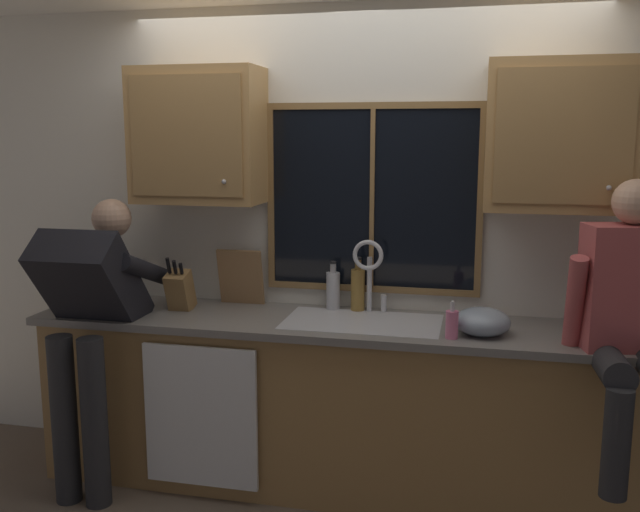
{
  "coord_description": "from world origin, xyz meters",
  "views": [
    {
      "loc": [
        0.65,
        -3.72,
        1.87
      ],
      "look_at": [
        -0.14,
        -0.3,
        1.25
      ],
      "focal_mm": 39.08,
      "sensor_mm": 36.0,
      "label": 1
    }
  ],
  "objects_px": {
    "person_standing": "(91,315)",
    "knife_block": "(180,291)",
    "mixing_bowl": "(482,322)",
    "person_sitting_on_counter": "(632,314)",
    "cutting_board": "(241,277)",
    "soap_dispenser": "(452,324)",
    "bottle_tall_clear": "(333,290)",
    "bottle_green_glass": "(358,289)"
  },
  "relations": [
    {
      "from": "soap_dispenser",
      "to": "bottle_tall_clear",
      "type": "distance_m",
      "value": 0.78
    },
    {
      "from": "cutting_board",
      "to": "soap_dispenser",
      "type": "xyz_separation_m",
      "value": [
        1.19,
        -0.41,
        -0.09
      ]
    },
    {
      "from": "person_standing",
      "to": "person_sitting_on_counter",
      "type": "bearing_deg",
      "value": 0.61
    },
    {
      "from": "soap_dispenser",
      "to": "bottle_green_glass",
      "type": "distance_m",
      "value": 0.67
    },
    {
      "from": "cutting_board",
      "to": "soap_dispenser",
      "type": "height_order",
      "value": "cutting_board"
    },
    {
      "from": "soap_dispenser",
      "to": "person_sitting_on_counter",
      "type": "bearing_deg",
      "value": -5.79
    },
    {
      "from": "soap_dispenser",
      "to": "knife_block",
      "type": "bearing_deg",
      "value": 171.87
    },
    {
      "from": "mixing_bowl",
      "to": "bottle_green_glass",
      "type": "xyz_separation_m",
      "value": [
        -0.66,
        0.31,
        0.06
      ]
    },
    {
      "from": "person_sitting_on_counter",
      "to": "knife_block",
      "type": "relative_size",
      "value": 3.92
    },
    {
      "from": "person_standing",
      "to": "knife_block",
      "type": "xyz_separation_m",
      "value": [
        0.35,
        0.31,
        0.08
      ]
    },
    {
      "from": "soap_dispenser",
      "to": "bottle_tall_clear",
      "type": "relative_size",
      "value": 0.69
    },
    {
      "from": "bottle_tall_clear",
      "to": "person_sitting_on_counter",
      "type": "bearing_deg",
      "value": -19.05
    },
    {
      "from": "bottle_tall_clear",
      "to": "soap_dispenser",
      "type": "bearing_deg",
      "value": -32.16
    },
    {
      "from": "knife_block",
      "to": "bottle_green_glass",
      "type": "height_order",
      "value": "knife_block"
    },
    {
      "from": "soap_dispenser",
      "to": "bottle_green_glass",
      "type": "xyz_separation_m",
      "value": [
        -0.52,
        0.42,
        0.05
      ]
    },
    {
      "from": "person_standing",
      "to": "soap_dispenser",
      "type": "distance_m",
      "value": 1.83
    },
    {
      "from": "knife_block",
      "to": "bottle_green_glass",
      "type": "distance_m",
      "value": 0.97
    },
    {
      "from": "mixing_bowl",
      "to": "person_sitting_on_counter",
      "type": "bearing_deg",
      "value": -16.44
    },
    {
      "from": "person_sitting_on_counter",
      "to": "soap_dispenser",
      "type": "height_order",
      "value": "person_sitting_on_counter"
    },
    {
      "from": "person_sitting_on_counter",
      "to": "soap_dispenser",
      "type": "relative_size",
      "value": 6.82
    },
    {
      "from": "person_standing",
      "to": "soap_dispenser",
      "type": "xyz_separation_m",
      "value": [
        1.82,
        0.11,
        0.04
      ]
    },
    {
      "from": "cutting_board",
      "to": "bottle_green_glass",
      "type": "height_order",
      "value": "cutting_board"
    },
    {
      "from": "knife_block",
      "to": "soap_dispenser",
      "type": "bearing_deg",
      "value": -8.13
    },
    {
      "from": "person_sitting_on_counter",
      "to": "bottle_green_glass",
      "type": "distance_m",
      "value": 1.38
    },
    {
      "from": "person_standing",
      "to": "cutting_board",
      "type": "relative_size",
      "value": 4.77
    },
    {
      "from": "knife_block",
      "to": "mixing_bowl",
      "type": "xyz_separation_m",
      "value": [
        1.61,
        -0.1,
        -0.05
      ]
    },
    {
      "from": "knife_block",
      "to": "bottle_tall_clear",
      "type": "height_order",
      "value": "knife_block"
    },
    {
      "from": "person_standing",
      "to": "knife_block",
      "type": "distance_m",
      "value": 0.48
    },
    {
      "from": "cutting_board",
      "to": "knife_block",
      "type": "bearing_deg",
      "value": -144.52
    },
    {
      "from": "bottle_tall_clear",
      "to": "person_standing",
      "type": "bearing_deg",
      "value": -155.95
    },
    {
      "from": "cutting_board",
      "to": "bottle_green_glass",
      "type": "xyz_separation_m",
      "value": [
        0.67,
        0.01,
        -0.03
      ]
    },
    {
      "from": "knife_block",
      "to": "bottle_tall_clear",
      "type": "relative_size",
      "value": 1.2
    },
    {
      "from": "knife_block",
      "to": "bottle_green_glass",
      "type": "relative_size",
      "value": 1.09
    },
    {
      "from": "bottle_green_glass",
      "to": "bottle_tall_clear",
      "type": "relative_size",
      "value": 1.1
    },
    {
      "from": "bottle_tall_clear",
      "to": "knife_block",
      "type": "bearing_deg",
      "value": -165.83
    },
    {
      "from": "knife_block",
      "to": "soap_dispenser",
      "type": "distance_m",
      "value": 1.48
    },
    {
      "from": "person_standing",
      "to": "knife_block",
      "type": "bearing_deg",
      "value": 41.66
    },
    {
      "from": "person_standing",
      "to": "person_sitting_on_counter",
      "type": "relative_size",
      "value": 1.21
    },
    {
      "from": "soap_dispenser",
      "to": "bottle_tall_clear",
      "type": "xyz_separation_m",
      "value": [
        -0.66,
        0.41,
        0.04
      ]
    },
    {
      "from": "person_standing",
      "to": "bottle_green_glass",
      "type": "distance_m",
      "value": 1.41
    },
    {
      "from": "person_standing",
      "to": "bottle_tall_clear",
      "type": "bearing_deg",
      "value": 24.05
    },
    {
      "from": "mixing_bowl",
      "to": "soap_dispenser",
      "type": "distance_m",
      "value": 0.18
    }
  ]
}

